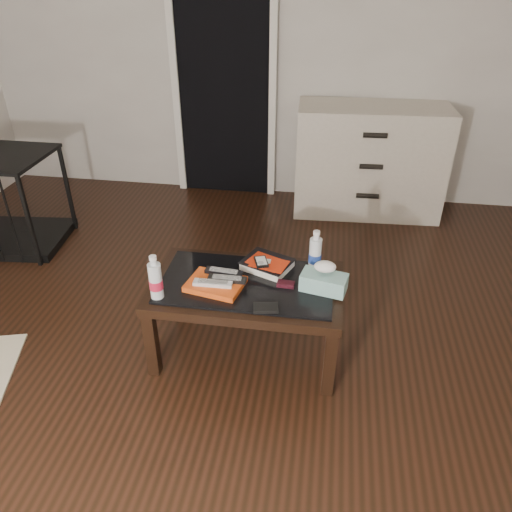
{
  "coord_description": "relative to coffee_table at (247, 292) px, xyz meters",
  "views": [
    {
      "loc": [
        0.54,
        -1.8,
        1.96
      ],
      "look_at": [
        0.19,
        0.44,
        0.55
      ],
      "focal_mm": 35.0,
      "sensor_mm": 36.0,
      "label": 1
    }
  ],
  "objects": [
    {
      "name": "dresser",
      "position": [
        0.7,
        1.91,
        0.05
      ],
      "size": [
        1.22,
        0.56,
        0.9
      ],
      "rotation": [
        0.0,
        0.0,
        0.05
      ],
      "color": "beige",
      "rests_on": "ground"
    },
    {
      "name": "tissue_box",
      "position": [
        0.4,
        -0.01,
        0.11
      ],
      "size": [
        0.25,
        0.17,
        0.09
      ],
      "primitive_type": "cube",
      "rotation": [
        0.0,
        0.0,
        -0.21
      ],
      "color": "#227D7B",
      "rests_on": "coffee_table"
    },
    {
      "name": "pet_crate",
      "position": [
        -2.06,
        0.92,
        -0.17
      ],
      "size": [
        0.96,
        0.69,
        0.71
      ],
      "rotation": [
        0.0,
        0.0,
        0.1
      ],
      "color": "black",
      "rests_on": "ground"
    },
    {
      "name": "water_bottle_right",
      "position": [
        0.34,
        0.17,
        0.18
      ],
      "size": [
        0.07,
        0.07,
        0.24
      ],
      "primitive_type": "cylinder",
      "rotation": [
        0.0,
        0.0,
        0.11
      ],
      "color": "white",
      "rests_on": "coffee_table"
    },
    {
      "name": "magazines",
      "position": [
        -0.15,
        -0.07,
        0.08
      ],
      "size": [
        0.32,
        0.26,
        0.03
      ],
      "primitive_type": "cube",
      "rotation": [
        0.0,
        0.0,
        -0.2
      ],
      "color": "#D54914",
      "rests_on": "coffee_table"
    },
    {
      "name": "remote_black_back",
      "position": [
        -0.13,
        0.02,
        0.11
      ],
      "size": [
        0.2,
        0.07,
        0.02
      ],
      "primitive_type": "cube",
      "rotation": [
        0.0,
        0.0,
        -0.1
      ],
      "color": "black",
      "rests_on": "magazines"
    },
    {
      "name": "coffee_table",
      "position": [
        0.0,
        0.0,
        0.0
      ],
      "size": [
        1.0,
        0.6,
        0.46
      ],
      "color": "black",
      "rests_on": "ground"
    },
    {
      "name": "room_shell",
      "position": [
        -0.16,
        -0.32,
        1.22
      ],
      "size": [
        5.0,
        5.0,
        5.0
      ],
      "color": "beige",
      "rests_on": "ground"
    },
    {
      "name": "doorway",
      "position": [
        -0.56,
        2.14,
        0.63
      ],
      "size": [
        0.9,
        0.08,
        2.07
      ],
      "color": "black",
      "rests_on": "ground"
    },
    {
      "name": "remote_black_front",
      "position": [
        -0.09,
        -0.05,
        0.11
      ],
      "size": [
        0.2,
        0.05,
        0.02
      ],
      "primitive_type": "cube",
      "rotation": [
        0.0,
        0.0,
        -0.01
      ],
      "color": "black",
      "rests_on": "magazines"
    },
    {
      "name": "textbook",
      "position": [
        0.09,
        0.15,
        0.09
      ],
      "size": [
        0.31,
        0.28,
        0.05
      ],
      "primitive_type": "cube",
      "rotation": [
        0.0,
        0.0,
        -0.39
      ],
      "color": "black",
      "rests_on": "coffee_table"
    },
    {
      "name": "wallet",
      "position": [
        0.13,
        -0.22,
        0.07
      ],
      "size": [
        0.13,
        0.09,
        0.02
      ],
      "primitive_type": "cube",
      "rotation": [
        0.0,
        0.0,
        0.16
      ],
      "color": "black",
      "rests_on": "coffee_table"
    },
    {
      "name": "ipod",
      "position": [
        0.06,
        0.11,
        0.12
      ],
      "size": [
        0.09,
        0.12,
        0.02
      ],
      "primitive_type": "cube",
      "rotation": [
        0.0,
        0.0,
        0.33
      ],
      "color": "black",
      "rests_on": "dvd_mailers"
    },
    {
      "name": "flip_phone",
      "position": [
        0.21,
        -0.01,
        0.08
      ],
      "size": [
        0.09,
        0.05,
        0.02
      ],
      "primitive_type": "cube",
      "rotation": [
        0.0,
        0.0,
        -0.07
      ],
      "color": "black",
      "rests_on": "coffee_table"
    },
    {
      "name": "ground",
      "position": [
        -0.16,
        -0.32,
        -0.4
      ],
      "size": [
        5.0,
        5.0,
        0.0
      ],
      "primitive_type": "plane",
      "color": "black",
      "rests_on": "ground"
    },
    {
      "name": "water_bottle_left",
      "position": [
        -0.42,
        -0.2,
        0.18
      ],
      "size": [
        0.08,
        0.08,
        0.24
      ],
      "primitive_type": "cylinder",
      "rotation": [
        0.0,
        0.0,
        -0.21
      ],
      "color": "silver",
      "rests_on": "coffee_table"
    },
    {
      "name": "remote_silver",
      "position": [
        -0.16,
        -0.1,
        0.11
      ],
      "size": [
        0.2,
        0.05,
        0.02
      ],
      "primitive_type": "cube",
      "rotation": [
        0.0,
        0.0,
        0.01
      ],
      "color": "silver",
      "rests_on": "magazines"
    },
    {
      "name": "dvd_mailers",
      "position": [
        0.08,
        0.14,
        0.11
      ],
      "size": [
        0.23,
        0.2,
        0.01
      ],
      "primitive_type": "cube",
      "rotation": [
        0.0,
        0.0,
        -0.43
      ],
      "color": "red",
      "rests_on": "textbook"
    }
  ]
}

